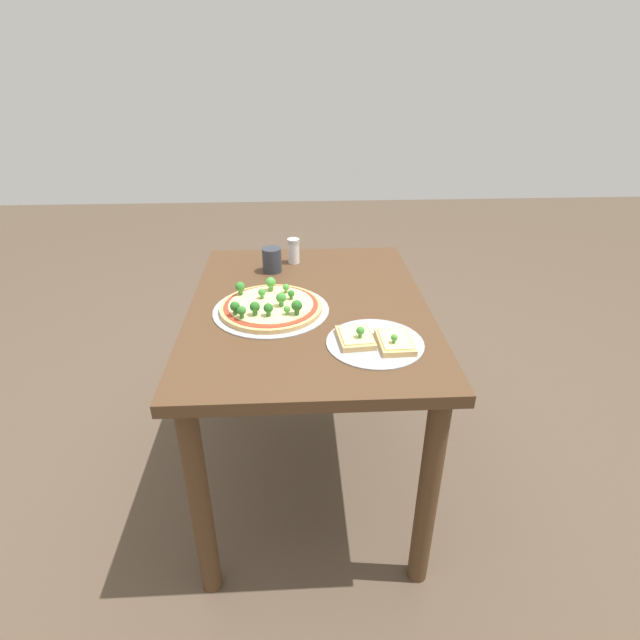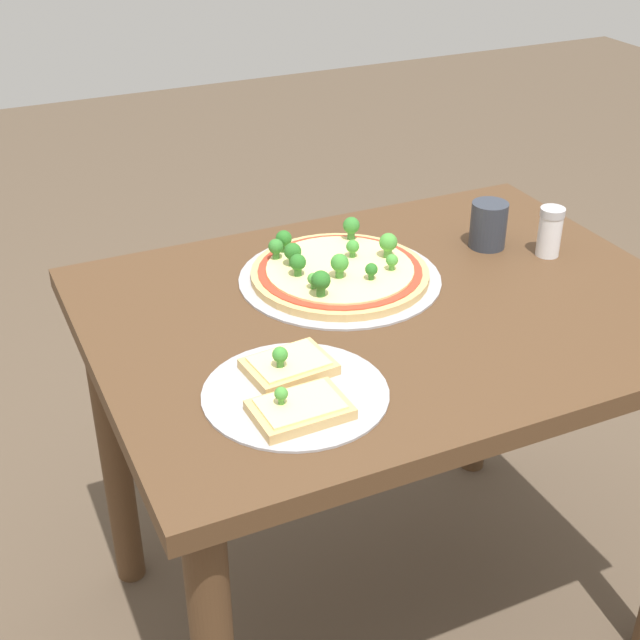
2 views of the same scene
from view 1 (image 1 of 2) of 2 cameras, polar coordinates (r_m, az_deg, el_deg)
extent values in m
plane|color=brown|center=(2.03, -1.08, -17.10)|extent=(8.00, 8.00, 0.00)
cube|color=#4C331E|center=(1.60, -1.31, 1.26)|extent=(1.01, 0.75, 0.04)
cylinder|color=#4C331E|center=(1.51, 12.22, -18.96)|extent=(0.06, 0.06, 0.70)
cylinder|color=#4C331E|center=(2.20, 6.73, -1.85)|extent=(0.06, 0.06, 0.70)
cylinder|color=#4C331E|center=(1.50, -13.55, -19.80)|extent=(0.06, 0.06, 0.70)
cylinder|color=#4C331E|center=(2.19, -9.93, -2.26)|extent=(0.06, 0.06, 0.70)
cylinder|color=#A3A3A8|center=(1.56, -5.60, 1.15)|extent=(0.36, 0.36, 0.00)
cylinder|color=tan|center=(1.55, -5.61, 1.44)|extent=(0.32, 0.32, 0.01)
cylinder|color=#B73823|center=(1.55, -5.63, 1.71)|extent=(0.29, 0.29, 0.00)
cylinder|color=#F4DB8E|center=(1.55, -5.63, 1.81)|extent=(0.26, 0.26, 0.00)
sphere|color=#479338|center=(1.47, -3.80, 1.25)|extent=(0.02, 0.02, 0.02)
cylinder|color=#51973E|center=(1.48, -3.78, 0.79)|extent=(0.01, 0.01, 0.01)
sphere|color=#479338|center=(1.61, -3.91, 3.76)|extent=(0.02, 0.02, 0.02)
cylinder|color=#51973E|center=(1.62, -3.90, 3.31)|extent=(0.01, 0.01, 0.01)
sphere|color=#286B23|center=(1.47, -2.67, 1.67)|extent=(0.03, 0.03, 0.03)
cylinder|color=#37742D|center=(1.48, -2.65, 0.92)|extent=(0.01, 0.01, 0.01)
sphere|color=#286B23|center=(1.49, -9.70, 1.55)|extent=(0.03, 0.03, 0.03)
cylinder|color=#37742D|center=(1.50, -9.64, 0.89)|extent=(0.01, 0.01, 0.01)
sphere|color=#3D8933|center=(1.57, -6.67, 3.12)|extent=(0.02, 0.02, 0.02)
cylinder|color=#488E3A|center=(1.58, -6.64, 2.61)|extent=(0.01, 0.01, 0.01)
sphere|color=#3D8933|center=(1.52, -4.46, 2.56)|extent=(0.03, 0.03, 0.03)
cylinder|color=#488E3A|center=(1.53, -4.44, 1.86)|extent=(0.01, 0.01, 0.01)
sphere|color=#286B23|center=(1.47, -5.93, 1.37)|extent=(0.03, 0.03, 0.03)
cylinder|color=#37742D|center=(1.48, -5.90, 0.72)|extent=(0.01, 0.01, 0.01)
sphere|color=#479338|center=(1.62, -5.66, 4.31)|extent=(0.03, 0.03, 0.03)
cylinder|color=#51973E|center=(1.63, -5.63, 3.63)|extent=(0.01, 0.01, 0.01)
sphere|color=#337A2D|center=(1.47, -8.96, 1.07)|extent=(0.03, 0.03, 0.03)
cylinder|color=#3F8136|center=(1.47, -8.91, 0.46)|extent=(0.01, 0.01, 0.01)
sphere|color=#337A2D|center=(1.61, -9.12, 3.79)|extent=(0.03, 0.03, 0.03)
cylinder|color=#3F8136|center=(1.62, -9.07, 3.13)|extent=(0.01, 0.01, 0.01)
sphere|color=#286B23|center=(1.56, -3.32, 3.04)|extent=(0.02, 0.02, 0.02)
cylinder|color=#37742D|center=(1.57, -3.30, 2.56)|extent=(0.01, 0.01, 0.01)
sphere|color=#286B23|center=(1.48, -7.46, 1.52)|extent=(0.03, 0.03, 0.03)
cylinder|color=#37742D|center=(1.48, -7.41, 0.83)|extent=(0.01, 0.01, 0.01)
cylinder|color=#A3A3A8|center=(1.39, 6.30, -2.60)|extent=(0.27, 0.27, 0.00)
cube|color=tan|center=(1.38, 8.57, -2.51)|extent=(0.14, 0.10, 0.02)
cube|color=#F4DB8E|center=(1.37, 8.60, -2.15)|extent=(0.11, 0.08, 0.00)
sphere|color=#479338|center=(1.34, 8.49, -1.99)|extent=(0.02, 0.02, 0.02)
cylinder|color=#51973E|center=(1.35, 8.45, -2.44)|extent=(0.01, 0.01, 0.01)
cube|color=tan|center=(1.39, 4.05, -2.04)|extent=(0.13, 0.10, 0.02)
cube|color=#F4DB8E|center=(1.38, 4.07, -1.68)|extent=(0.11, 0.09, 0.00)
sphere|color=#3D8933|center=(1.35, 4.64, -1.23)|extent=(0.02, 0.02, 0.02)
cylinder|color=#488E3A|center=(1.36, 4.61, -1.78)|extent=(0.01, 0.01, 0.01)
cylinder|color=#2D333D|center=(1.83, -5.51, 6.84)|extent=(0.07, 0.07, 0.09)
cylinder|color=silver|center=(1.91, -3.03, 7.68)|extent=(0.04, 0.04, 0.08)
cylinder|color=#B2B2B7|center=(1.89, -3.07, 9.02)|extent=(0.05, 0.05, 0.02)
camera|label=2|loc=(1.41, 58.00, 17.07)|focal=50.00mm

